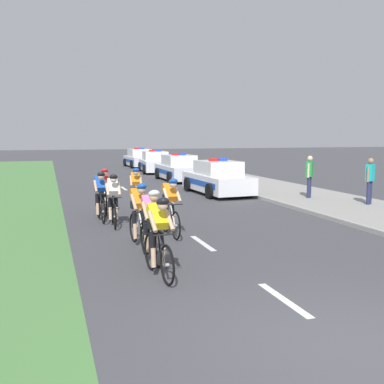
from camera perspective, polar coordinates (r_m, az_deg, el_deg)
name	(u,v)px	position (r m, az deg, el deg)	size (l,w,h in m)	color
ground_plane	(352,347)	(6.27, 19.43, -17.86)	(160.00, 160.00, 0.00)	#424247
sidewalk_slab	(282,191)	(21.27, 11.20, 0.13)	(4.02, 60.00, 0.12)	gray
kerb_edge	(243,192)	(20.41, 6.44, -0.05)	(0.16, 60.00, 0.13)	#9E9E99
lane_markings_centre	(180,227)	(12.97, -1.53, -4.43)	(0.14, 21.60, 0.01)	white
cyclist_lead	(158,236)	(8.35, -4.23, -5.46)	(0.44, 1.72, 1.56)	black
cyclist_second	(151,224)	(9.43, -5.16, -4.01)	(0.42, 1.72, 1.56)	black
cyclist_third	(139,214)	(10.67, -6.66, -2.72)	(0.44, 1.72, 1.56)	black
cyclist_fourth	(170,206)	(11.76, -2.73, -1.77)	(0.42, 1.72, 1.56)	black
cyclist_fifth	(113,199)	(13.19, -9.84, -0.89)	(0.43, 1.72, 1.56)	black
cyclist_sixth	(100,195)	(14.08, -11.40, -0.42)	(0.42, 1.72, 1.56)	black
cyclist_seventh	(104,190)	(15.47, -10.91, 0.26)	(0.43, 1.72, 1.56)	black
cyclist_eighth	(136,189)	(15.46, -7.06, 0.33)	(0.45, 1.72, 1.56)	black
police_car_nearest	(217,179)	(20.20, 3.18, 1.66)	(2.14, 4.47, 1.59)	white
police_car_second	(179,169)	(26.14, -1.70, 2.92)	(2.04, 4.42, 1.59)	silver
police_car_third	(155,163)	(31.97, -4.67, 3.67)	(2.27, 4.53, 1.59)	white
police_car_furthest	(139,159)	(37.61, -6.64, 4.16)	(2.12, 4.46, 1.59)	silver
spectator_closest	(310,174)	(18.67, 14.52, 2.24)	(0.42, 0.42, 1.68)	#23284C
spectator_middle	(370,178)	(17.55, 21.40, 1.67)	(0.48, 0.38, 1.68)	#23284C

